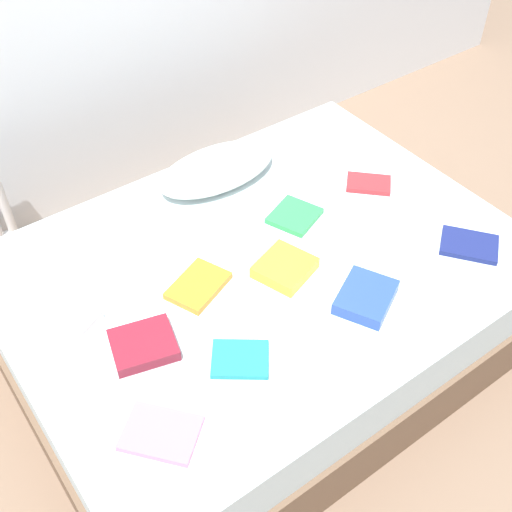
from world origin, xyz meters
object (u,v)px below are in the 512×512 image
object	(u,v)px
textbook_white	(71,325)
textbook_navy	(469,245)
textbook_blue	(366,297)
textbook_maroon	(143,345)
textbook_red	(369,184)
textbook_pink	(161,433)
pillow	(217,169)
textbook_yellow	(285,268)
textbook_green	(294,216)
textbook_teal	(240,359)
textbook_orange	(198,286)
bed	(263,303)

from	to	relation	value
textbook_white	textbook_navy	size ratio (longest dim) A/B	0.82
textbook_blue	textbook_maroon	bearing A→B (deg)	131.97
textbook_red	textbook_pink	xyz separation A→B (m)	(-1.35, -0.53, -0.00)
textbook_maroon	textbook_navy	xyz separation A→B (m)	(1.29, -0.31, -0.01)
pillow	textbook_yellow	distance (m)	0.65
pillow	textbook_green	world-z (taller)	pillow
textbook_white	textbook_pink	bearing A→B (deg)	-111.50
textbook_navy	textbook_teal	distance (m)	1.05
textbook_green	textbook_orange	world-z (taller)	textbook_orange
textbook_red	textbook_navy	size ratio (longest dim) A/B	0.87
textbook_white	textbook_yellow	bearing A→B (deg)	-42.10
pillow	textbook_blue	bearing A→B (deg)	-88.16
textbook_teal	textbook_pink	world-z (taller)	textbook_pink
textbook_green	textbook_pink	bearing A→B (deg)	-171.93
textbook_orange	textbook_red	distance (m)	0.94
bed	textbook_yellow	bearing A→B (deg)	-76.47
bed	textbook_yellow	distance (m)	0.30
textbook_navy	textbook_pink	world-z (taller)	same
textbook_navy	textbook_teal	xyz separation A→B (m)	(-1.05, 0.08, -0.00)
pillow	textbook_yellow	world-z (taller)	pillow
textbook_orange	textbook_pink	distance (m)	0.61
textbook_blue	pillow	bearing A→B (deg)	64.43
bed	textbook_white	world-z (taller)	textbook_white
bed	textbook_yellow	world-z (taller)	textbook_yellow
textbook_green	textbook_red	xyz separation A→B (m)	(0.40, -0.02, -0.00)
textbook_green	textbook_orange	distance (m)	0.55
bed	textbook_green	xyz separation A→B (m)	(0.25, 0.12, 0.26)
textbook_white	textbook_red	world-z (taller)	textbook_white
textbook_red	textbook_blue	size ratio (longest dim) A/B	0.85
textbook_maroon	textbook_pink	xyz separation A→B (m)	(-0.12, -0.32, -0.01)
textbook_maroon	textbook_yellow	xyz separation A→B (m)	(0.61, 0.01, 0.00)
pillow	textbook_navy	xyz separation A→B (m)	(0.56, -0.96, -0.04)
bed	textbook_green	world-z (taller)	textbook_green
textbook_red	textbook_teal	distance (m)	1.09
bed	textbook_orange	world-z (taller)	textbook_orange
bed	textbook_orange	xyz separation A→B (m)	(-0.29, 0.02, 0.27)
textbook_green	textbook_blue	world-z (taller)	textbook_blue
textbook_white	textbook_red	bearing A→B (deg)	-26.87
textbook_blue	textbook_white	bearing A→B (deg)	123.38
textbook_pink	textbook_green	bearing A→B (deg)	80.16
bed	textbook_green	bearing A→B (deg)	26.18
textbook_maroon	textbook_navy	distance (m)	1.32
textbook_green	textbook_orange	bearing A→B (deg)	168.87
textbook_white	textbook_green	xyz separation A→B (m)	(1.00, 0.00, -0.01)
textbook_maroon	textbook_white	xyz separation A→B (m)	(-0.16, 0.23, -0.00)
textbook_yellow	textbook_teal	distance (m)	0.44
textbook_green	textbook_pink	world-z (taller)	same
bed	pillow	xyz separation A→B (m)	(0.14, 0.54, 0.31)
pillow	textbook_teal	xyz separation A→B (m)	(-0.49, -0.88, -0.04)
textbook_green	textbook_yellow	bearing A→B (deg)	-157.05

